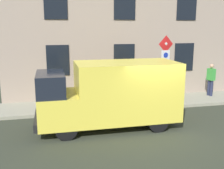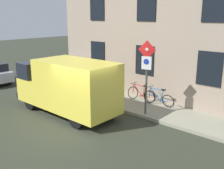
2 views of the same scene
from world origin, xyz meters
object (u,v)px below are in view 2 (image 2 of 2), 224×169
bicycle_blue (158,98)px  bicycle_red (141,94)px  delivery_van (68,85)px  sign_post_stacked (147,67)px

bicycle_blue → bicycle_red: size_ratio=1.00×
delivery_van → bicycle_red: size_ratio=3.12×
delivery_van → bicycle_red: delivery_van is taller
sign_post_stacked → bicycle_blue: bearing=7.8°
sign_post_stacked → bicycle_blue: size_ratio=1.84×
sign_post_stacked → bicycle_blue: (1.42, 0.20, -1.75)m
sign_post_stacked → bicycle_red: bearing=41.0°
bicycle_blue → bicycle_red: same height
bicycle_blue → bicycle_red: bearing=-0.6°
sign_post_stacked → delivery_van: (-1.91, 2.97, -0.93)m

